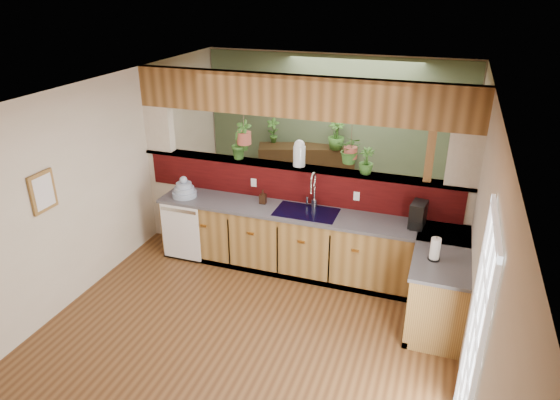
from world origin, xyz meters
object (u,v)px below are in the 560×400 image
(faucet, at_px, (313,189))
(dish_stack, at_px, (184,190))
(coffee_maker, at_px, (418,216))
(shelving_console, at_px, (306,176))
(glass_jar, at_px, (299,153))
(soap_dispenser, at_px, (263,197))
(paper_towel, at_px, (435,249))

(faucet, distance_m, dish_stack, 1.83)
(coffee_maker, xyz_separation_m, shelving_console, (-2.07, 2.23, -0.55))
(glass_jar, bearing_deg, dish_stack, -164.25)
(dish_stack, relative_size, soap_dispenser, 1.79)
(soap_dispenser, bearing_deg, shelving_console, 90.72)
(soap_dispenser, distance_m, glass_jar, 0.77)
(faucet, xyz_separation_m, shelving_console, (-0.71, 2.12, -0.68))
(faucet, relative_size, dish_stack, 1.51)
(faucet, relative_size, coffee_maker, 1.63)
(soap_dispenser, relative_size, glass_jar, 0.53)
(soap_dispenser, relative_size, shelving_console, 0.12)
(soap_dispenser, height_order, coffee_maker, coffee_maker)
(glass_jar, bearing_deg, soap_dispenser, -144.79)
(dish_stack, distance_m, coffee_maker, 3.17)
(faucet, height_order, paper_towel, faucet)
(dish_stack, xyz_separation_m, soap_dispenser, (1.13, 0.14, 0.00))
(dish_stack, xyz_separation_m, glass_jar, (1.54, 0.43, 0.58))
(dish_stack, xyz_separation_m, shelving_console, (1.10, 2.33, -0.49))
(faucet, bearing_deg, paper_towel, -28.05)
(soap_dispenser, xyz_separation_m, paper_towel, (2.29, -0.79, 0.03))
(soap_dispenser, xyz_separation_m, glass_jar, (0.42, 0.29, 0.58))
(dish_stack, distance_m, soap_dispenser, 1.13)
(dish_stack, distance_m, shelving_console, 2.63)
(paper_towel, bearing_deg, shelving_console, 127.91)
(dish_stack, relative_size, coffee_maker, 1.08)
(paper_towel, bearing_deg, soap_dispenser, 161.05)
(faucet, bearing_deg, soap_dispenser, -174.18)
(soap_dispenser, xyz_separation_m, coffee_maker, (2.05, -0.04, 0.05))
(faucet, bearing_deg, shelving_console, 108.55)
(dish_stack, relative_size, shelving_console, 0.21)
(glass_jar, bearing_deg, paper_towel, -29.95)
(coffee_maker, height_order, paper_towel, coffee_maker)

